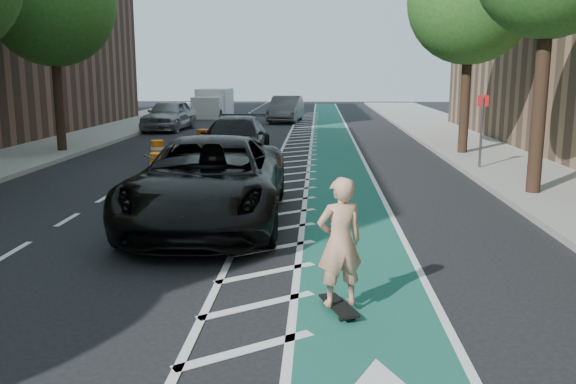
# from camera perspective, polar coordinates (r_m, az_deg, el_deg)

# --- Properties ---
(ground) EXTENTS (120.00, 120.00, 0.00)m
(ground) POSITION_cam_1_polar(r_m,az_deg,el_deg) (8.94, -12.61, -10.17)
(ground) COLOR black
(ground) RESTS_ON ground
(bike_lane) EXTENTS (2.00, 90.00, 0.01)m
(bike_lane) POSITION_cam_1_polar(r_m,az_deg,el_deg) (18.30, 4.94, 1.05)
(bike_lane) COLOR #18564E
(bike_lane) RESTS_ON ground
(buffer_strip) EXTENTS (1.40, 90.00, 0.01)m
(buffer_strip) POSITION_cam_1_polar(r_m,az_deg,el_deg) (18.31, 0.24, 1.09)
(buffer_strip) COLOR silver
(buffer_strip) RESTS_ON ground
(sidewalk_right) EXTENTS (5.00, 90.00, 0.15)m
(sidewalk_right) POSITION_cam_1_polar(r_m,az_deg,el_deg) (19.64, 24.26, 0.99)
(sidewalk_right) COLOR gray
(sidewalk_right) RESTS_ON ground
(curb_right) EXTENTS (0.12, 90.00, 0.16)m
(curb_right) POSITION_cam_1_polar(r_m,az_deg,el_deg) (18.88, 17.32, 1.12)
(curb_right) COLOR gray
(curb_right) RESTS_ON ground
(curb_left) EXTENTS (0.12, 90.00, 0.16)m
(curb_left) POSITION_cam_1_polar(r_m,az_deg,el_deg) (20.54, -24.33, 1.41)
(curb_left) COLOR gray
(curb_left) RESTS_ON ground
(tree_r_d) EXTENTS (4.20, 4.20, 7.90)m
(tree_r_d) POSITION_cam_1_polar(r_m,az_deg,el_deg) (24.78, 16.57, 16.66)
(tree_r_d) COLOR #382619
(tree_r_d) RESTS_ON ground
(tree_l_d) EXTENTS (4.20, 4.20, 7.90)m
(tree_l_d) POSITION_cam_1_polar(r_m,az_deg,el_deg) (26.22, -20.96, 16.07)
(tree_l_d) COLOR #382619
(tree_l_d) RESTS_ON ground
(sign_post) EXTENTS (0.35, 0.08, 2.47)m
(sign_post) POSITION_cam_1_polar(r_m,az_deg,el_deg) (20.78, 17.65, 5.51)
(sign_post) COLOR #4C4C4C
(sign_post) RESTS_ON ground
(skateboard) EXTENTS (0.54, 0.92, 0.12)m
(skateboard) POSITION_cam_1_polar(r_m,az_deg,el_deg) (8.42, 4.76, -10.57)
(skateboard) COLOR black
(skateboard) RESTS_ON ground
(skateboarder) EXTENTS (0.75, 0.62, 1.75)m
(skateboarder) POSITION_cam_1_polar(r_m,az_deg,el_deg) (8.13, 4.86, -4.68)
(skateboarder) COLOR tan
(skateboarder) RESTS_ON skateboard
(suv_near) EXTENTS (3.25, 6.71, 1.84)m
(suv_near) POSITION_cam_1_polar(r_m,az_deg,el_deg) (13.11, -7.39, 1.01)
(suv_near) COLOR black
(suv_near) RESTS_ON ground
(suv_far) EXTENTS (2.27, 5.56, 1.61)m
(suv_far) POSITION_cam_1_polar(r_m,az_deg,el_deg) (22.15, -5.02, 4.90)
(suv_far) COLOR black
(suv_far) RESTS_ON ground
(car_silver) EXTENTS (2.44, 5.19, 1.72)m
(car_silver) POSITION_cam_1_polar(r_m,az_deg,el_deg) (34.80, -11.07, 7.09)
(car_silver) COLOR gray
(car_silver) RESTS_ON ground
(car_grey) EXTENTS (2.26, 5.24, 1.68)m
(car_grey) POSITION_cam_1_polar(r_m,az_deg,el_deg) (40.06, -0.18, 7.78)
(car_grey) COLOR #58575C
(car_grey) RESTS_ON ground
(box_truck) EXTENTS (2.35, 4.90, 2.00)m
(box_truck) POSITION_cam_1_polar(r_m,az_deg,el_deg) (44.82, -7.02, 8.16)
(box_truck) COLOR silver
(box_truck) RESTS_ON ground
(barrel_a) EXTENTS (0.69, 0.69, 0.94)m
(barrel_a) POSITION_cam_1_polar(r_m,az_deg,el_deg) (17.82, -11.89, 2.00)
(barrel_a) COLOR orange
(barrel_a) RESTS_ON ground
(barrel_b) EXTENTS (0.58, 0.58, 0.80)m
(barrel_b) POSITION_cam_1_polar(r_m,az_deg,el_deg) (22.52, -12.10, 3.69)
(barrel_b) COLOR #F65F0C
(barrel_b) RESTS_ON ground
(barrel_c) EXTENTS (0.66, 0.66, 0.90)m
(barrel_c) POSITION_cam_1_polar(r_m,az_deg,el_deg) (25.36, -7.92, 4.76)
(barrel_c) COLOR #DE460B
(barrel_c) RESTS_ON ground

